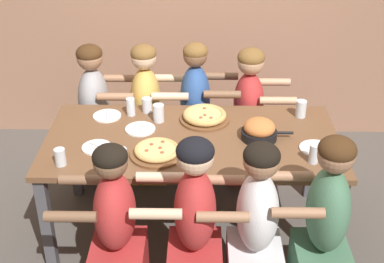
{
  "coord_description": "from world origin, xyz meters",
  "views": [
    {
      "loc": [
        0.05,
        -3.12,
        2.6
      ],
      "look_at": [
        0.0,
        0.0,
        0.83
      ],
      "focal_mm": 50.0,
      "sensor_mm": 36.0,
      "label": 1
    }
  ],
  "objects_px": {
    "drinking_glass_d": "(301,109)",
    "diner_near_midright": "(255,236)",
    "empty_plate_a": "(107,116)",
    "diner_far_center": "(196,119)",
    "pizza_board_second": "(205,116)",
    "drinking_glass_h": "(147,106)",
    "empty_plate_d": "(97,147)",
    "diner_far_midright": "(248,120)",
    "pizza_board_main": "(157,151)",
    "drinking_glass_c": "(60,158)",
    "diner_near_right": "(323,234)",
    "diner_far_left": "(96,118)",
    "diner_far_midleft": "(147,119)",
    "diner_near_midleft": "(116,236)",
    "empty_plate_b": "(140,129)",
    "drinking_glass_a": "(314,154)",
    "skillet_bowl": "(259,130)",
    "drinking_glass_g": "(131,108)",
    "diner_near_center": "(194,233)",
    "drinking_glass_f": "(122,158)",
    "drinking_glass_e": "(159,113)",
    "empty_plate_c": "(316,149)"
  },
  "relations": [
    {
      "from": "drinking_glass_d",
      "to": "diner_near_midright",
      "type": "xyz_separation_m",
      "value": [
        -0.4,
        -1.03,
        -0.31
      ]
    },
    {
      "from": "empty_plate_a",
      "to": "diner_far_center",
      "type": "xyz_separation_m",
      "value": [
        0.64,
        0.41,
        -0.24
      ]
    },
    {
      "from": "pizza_board_second",
      "to": "drinking_glass_h",
      "type": "bearing_deg",
      "value": 163.18
    },
    {
      "from": "empty_plate_d",
      "to": "diner_far_midright",
      "type": "xyz_separation_m",
      "value": [
        1.07,
        0.85,
        -0.25
      ]
    },
    {
      "from": "pizza_board_main",
      "to": "drinking_glass_c",
      "type": "height_order",
      "value": "drinking_glass_c"
    },
    {
      "from": "drinking_glass_h",
      "to": "diner_near_right",
      "type": "height_order",
      "value": "diner_near_right"
    },
    {
      "from": "diner_far_left",
      "to": "pizza_board_main",
      "type": "bearing_deg",
      "value": 31.7
    },
    {
      "from": "diner_near_midright",
      "to": "diner_far_center",
      "type": "bearing_deg",
      "value": 14.3
    },
    {
      "from": "empty_plate_a",
      "to": "diner_far_midleft",
      "type": "xyz_separation_m",
      "value": [
        0.24,
        0.41,
        -0.24
      ]
    },
    {
      "from": "diner_near_midright",
      "to": "diner_near_midleft",
      "type": "bearing_deg",
      "value": 90.0
    },
    {
      "from": "empty_plate_b",
      "to": "diner_near_right",
      "type": "height_order",
      "value": "diner_near_right"
    },
    {
      "from": "diner_near_midleft",
      "to": "drinking_glass_a",
      "type": "bearing_deg",
      "value": -70.76
    },
    {
      "from": "skillet_bowl",
      "to": "drinking_glass_h",
      "type": "xyz_separation_m",
      "value": [
        -0.79,
        0.37,
        -0.01
      ]
    },
    {
      "from": "empty_plate_a",
      "to": "diner_far_left",
      "type": "xyz_separation_m",
      "value": [
        -0.17,
        0.41,
        -0.24
      ]
    },
    {
      "from": "drinking_glass_g",
      "to": "diner_far_midleft",
      "type": "height_order",
      "value": "diner_far_midleft"
    },
    {
      "from": "skillet_bowl",
      "to": "empty_plate_a",
      "type": "xyz_separation_m",
      "value": [
        -1.07,
        0.29,
        -0.06
      ]
    },
    {
      "from": "empty_plate_d",
      "to": "diner_near_center",
      "type": "bearing_deg",
      "value": -41.24
    },
    {
      "from": "drinking_glass_f",
      "to": "diner_far_center",
      "type": "xyz_separation_m",
      "value": [
        0.45,
        1.04,
        -0.28
      ]
    },
    {
      "from": "empty_plate_b",
      "to": "diner_near_center",
      "type": "bearing_deg",
      "value": -64.68
    },
    {
      "from": "drinking_glass_d",
      "to": "drinking_glass_g",
      "type": "xyz_separation_m",
      "value": [
        -1.23,
        0.01,
        -0.01
      ]
    },
    {
      "from": "drinking_glass_g",
      "to": "diner_far_center",
      "type": "height_order",
      "value": "diner_far_center"
    },
    {
      "from": "pizza_board_main",
      "to": "skillet_bowl",
      "type": "distance_m",
      "value": 0.71
    },
    {
      "from": "diner_far_center",
      "to": "diner_far_midleft",
      "type": "height_order",
      "value": "diner_far_center"
    },
    {
      "from": "pizza_board_main",
      "to": "diner_near_midright",
      "type": "xyz_separation_m",
      "value": [
        0.6,
        -0.49,
        -0.27
      ]
    },
    {
      "from": "pizza_board_second",
      "to": "diner_near_center",
      "type": "bearing_deg",
      "value": -93.69
    },
    {
      "from": "drinking_glass_h",
      "to": "diner_far_midleft",
      "type": "height_order",
      "value": "diner_far_midleft"
    },
    {
      "from": "drinking_glass_g",
      "to": "diner_far_midright",
      "type": "bearing_deg",
      "value": 23.02
    },
    {
      "from": "pizza_board_main",
      "to": "drinking_glass_e",
      "type": "relative_size",
      "value": 2.73
    },
    {
      "from": "empty_plate_b",
      "to": "diner_far_midleft",
      "type": "height_order",
      "value": "diner_far_midleft"
    },
    {
      "from": "empty_plate_b",
      "to": "empty_plate_d",
      "type": "xyz_separation_m",
      "value": [
        -0.26,
        -0.25,
        0.0
      ]
    },
    {
      "from": "diner_far_midright",
      "to": "diner_near_right",
      "type": "bearing_deg",
      "value": 13.07
    },
    {
      "from": "drinking_glass_g",
      "to": "diner_near_right",
      "type": "distance_m",
      "value": 1.63
    },
    {
      "from": "skillet_bowl",
      "to": "diner_near_midleft",
      "type": "relative_size",
      "value": 0.31
    },
    {
      "from": "empty_plate_c",
      "to": "diner_near_midright",
      "type": "xyz_separation_m",
      "value": [
        -0.43,
        -0.57,
        -0.25
      ]
    },
    {
      "from": "drinking_glass_c",
      "to": "diner_far_center",
      "type": "bearing_deg",
      "value": 51.75
    },
    {
      "from": "skillet_bowl",
      "to": "diner_far_left",
      "type": "relative_size",
      "value": 0.3
    },
    {
      "from": "diner_far_midleft",
      "to": "diner_near_center",
      "type": "relative_size",
      "value": 1.0
    },
    {
      "from": "drinking_glass_f",
      "to": "diner_near_midleft",
      "type": "height_order",
      "value": "diner_near_midleft"
    },
    {
      "from": "drinking_glass_h",
      "to": "diner_near_midleft",
      "type": "distance_m",
      "value": 1.13
    },
    {
      "from": "drinking_glass_g",
      "to": "diner_far_center",
      "type": "relative_size",
      "value": 0.11
    },
    {
      "from": "diner_near_center",
      "to": "diner_near_midleft",
      "type": "bearing_deg",
      "value": 90.0
    },
    {
      "from": "skillet_bowl",
      "to": "diner_far_midleft",
      "type": "height_order",
      "value": "diner_far_midleft"
    },
    {
      "from": "diner_near_midright",
      "to": "empty_plate_b",
      "type": "bearing_deg",
      "value": 42.25
    },
    {
      "from": "empty_plate_d",
      "to": "diner_far_center",
      "type": "relative_size",
      "value": 0.16
    },
    {
      "from": "drinking_glass_a",
      "to": "diner_near_midleft",
      "type": "distance_m",
      "value": 1.31
    },
    {
      "from": "pizza_board_second",
      "to": "empty_plate_d",
      "type": "height_order",
      "value": "pizza_board_second"
    },
    {
      "from": "empty_plate_c",
      "to": "drinking_glass_d",
      "type": "xyz_separation_m",
      "value": [
        -0.03,
        0.46,
        0.06
      ]
    },
    {
      "from": "drinking_glass_e",
      "to": "diner_near_midleft",
      "type": "relative_size",
      "value": 0.11
    },
    {
      "from": "empty_plate_d",
      "to": "drinking_glass_d",
      "type": "xyz_separation_m",
      "value": [
        1.4,
        0.46,
        0.06
      ]
    },
    {
      "from": "empty_plate_a",
      "to": "drinking_glass_d",
      "type": "xyz_separation_m",
      "value": [
        1.4,
        0.03,
        0.06
      ]
    }
  ]
}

